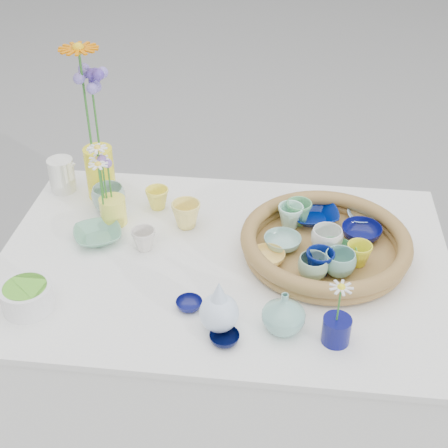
# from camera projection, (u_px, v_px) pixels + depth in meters

# --- Properties ---
(ground) EXTENTS (80.00, 80.00, 0.00)m
(ground) POSITION_uv_depth(u_px,v_px,m) (223.00, 431.00, 2.18)
(ground) COLOR gray
(display_table) EXTENTS (1.26, 0.86, 0.77)m
(display_table) POSITION_uv_depth(u_px,v_px,m) (223.00, 431.00, 2.18)
(display_table) COLOR white
(display_table) RESTS_ON ground
(wicker_tray) EXTENTS (0.47, 0.47, 0.08)m
(wicker_tray) POSITION_uv_depth(u_px,v_px,m) (325.00, 244.00, 1.73)
(wicker_tray) COLOR brown
(wicker_tray) RESTS_ON display_table
(tray_ceramic_0) EXTENTS (0.17, 0.17, 0.04)m
(tray_ceramic_0) POSITION_uv_depth(u_px,v_px,m) (314.00, 215.00, 1.86)
(tray_ceramic_0) COLOR #001364
(tray_ceramic_0) RESTS_ON wicker_tray
(tray_ceramic_1) EXTENTS (0.14, 0.14, 0.04)m
(tray_ceramic_1) POSITION_uv_depth(u_px,v_px,m) (361.00, 232.00, 1.78)
(tray_ceramic_1) COLOR #080D52
(tray_ceramic_1) RESTS_ON wicker_tray
(tray_ceramic_2) EXTENTS (0.08, 0.08, 0.06)m
(tray_ceramic_2) POSITION_uv_depth(u_px,v_px,m) (359.00, 254.00, 1.67)
(tray_ceramic_2) COLOR yellow
(tray_ceramic_2) RESTS_ON wicker_tray
(tray_ceramic_3) EXTENTS (0.12, 0.12, 0.04)m
(tray_ceramic_3) POSITION_uv_depth(u_px,v_px,m) (334.00, 255.00, 1.69)
(tray_ceramic_3) COLOR #50A265
(tray_ceramic_3) RESTS_ON wicker_tray
(tray_ceramic_4) EXTENTS (0.10, 0.10, 0.06)m
(tray_ceramic_4) POSITION_uv_depth(u_px,v_px,m) (313.00, 267.00, 1.63)
(tray_ceramic_4) COLOR #8CBA9A
(tray_ceramic_4) RESTS_ON wicker_tray
(tray_ceramic_5) EXTENTS (0.12, 0.12, 0.03)m
(tray_ceramic_5) POSITION_uv_depth(u_px,v_px,m) (282.00, 242.00, 1.75)
(tray_ceramic_5) COLOR #90BEB3
(tray_ceramic_5) RESTS_ON wicker_tray
(tray_ceramic_6) EXTENTS (0.08, 0.08, 0.07)m
(tray_ceramic_6) POSITION_uv_depth(u_px,v_px,m) (290.00, 216.00, 1.82)
(tray_ceramic_6) COLOR #BBFBE4
(tray_ceramic_6) RESTS_ON wicker_tray
(tray_ceramic_7) EXTENTS (0.11, 0.11, 0.07)m
(tray_ceramic_7) POSITION_uv_depth(u_px,v_px,m) (327.00, 240.00, 1.72)
(tray_ceramic_7) COLOR white
(tray_ceramic_7) RESTS_ON wicker_tray
(tray_ceramic_8) EXTENTS (0.11, 0.11, 0.02)m
(tray_ceramic_8) POSITION_uv_depth(u_px,v_px,m) (363.00, 217.00, 1.86)
(tray_ceramic_8) COLOR #95C8FF
(tray_ceramic_8) RESTS_ON wicker_tray
(tray_ceramic_9) EXTENTS (0.09, 0.09, 0.07)m
(tray_ceramic_9) POSITION_uv_depth(u_px,v_px,m) (320.00, 263.00, 1.64)
(tray_ceramic_9) COLOR #06145D
(tray_ceramic_9) RESTS_ON wicker_tray
(tray_ceramic_10) EXTENTS (0.11, 0.11, 0.03)m
(tray_ceramic_10) POSITION_uv_depth(u_px,v_px,m) (268.00, 257.00, 1.69)
(tray_ceramic_10) COLOR #FFD266
(tray_ceramic_10) RESTS_ON wicker_tray
(tray_ceramic_11) EXTENTS (0.10, 0.10, 0.07)m
(tray_ceramic_11) POSITION_uv_depth(u_px,v_px,m) (339.00, 264.00, 1.64)
(tray_ceramic_11) COLOR #75B5AA
(tray_ceramic_11) RESTS_ON wicker_tray
(tray_ceramic_12) EXTENTS (0.09, 0.09, 0.07)m
(tray_ceramic_12) POSITION_uv_depth(u_px,v_px,m) (299.00, 213.00, 1.83)
(tray_ceramic_12) COLOR #5AA96C
(tray_ceramic_12) RESTS_ON wicker_tray
(loose_ceramic_0) EXTENTS (0.09, 0.09, 0.07)m
(loose_ceramic_0) POSITION_uv_depth(u_px,v_px,m) (157.00, 198.00, 1.93)
(loose_ceramic_0) COLOR #FEEE4C
(loose_ceramic_0) RESTS_ON display_table
(loose_ceramic_1) EXTENTS (0.12, 0.12, 0.08)m
(loose_ceramic_1) POSITION_uv_depth(u_px,v_px,m) (186.00, 215.00, 1.85)
(loose_ceramic_1) COLOR #F8E06C
(loose_ceramic_1) RESTS_ON display_table
(loose_ceramic_2) EXTENTS (0.18, 0.18, 0.03)m
(loose_ceramic_2) POSITION_uv_depth(u_px,v_px,m) (98.00, 235.00, 1.80)
(loose_ceramic_2) COLOR #66A383
(loose_ceramic_2) RESTS_ON display_table
(loose_ceramic_3) EXTENTS (0.08, 0.08, 0.06)m
(loose_ceramic_3) POSITION_uv_depth(u_px,v_px,m) (144.00, 240.00, 1.76)
(loose_ceramic_3) COLOR silver
(loose_ceramic_3) RESTS_ON display_table
(loose_ceramic_4) EXTENTS (0.09, 0.09, 0.02)m
(loose_ceramic_4) POSITION_uv_depth(u_px,v_px,m) (189.00, 304.00, 1.57)
(loose_ceramic_4) COLOR #0D1156
(loose_ceramic_4) RESTS_ON display_table
(loose_ceramic_5) EXTENTS (0.13, 0.13, 0.08)m
(loose_ceramic_5) POSITION_uv_depth(u_px,v_px,m) (109.00, 199.00, 1.92)
(loose_ceramic_5) COLOR #92B7A9
(loose_ceramic_5) RESTS_ON display_table
(loose_ceramic_6) EXTENTS (0.09, 0.09, 0.02)m
(loose_ceramic_6) POSITION_uv_depth(u_px,v_px,m) (224.00, 338.00, 1.47)
(loose_ceramic_6) COLOR black
(loose_ceramic_6) RESTS_ON display_table
(fluted_bowl) EXTENTS (0.14, 0.14, 0.07)m
(fluted_bowl) POSITION_uv_depth(u_px,v_px,m) (27.00, 297.00, 1.56)
(fluted_bowl) COLOR white
(fluted_bowl) RESTS_ON display_table
(bud_vase_paleblue) EXTENTS (0.11, 0.11, 0.15)m
(bud_vase_paleblue) POSITION_uv_depth(u_px,v_px,m) (219.00, 305.00, 1.48)
(bud_vase_paleblue) COLOR #CDE3FF
(bud_vase_paleblue) RESTS_ON display_table
(bud_vase_seafoam) EXTENTS (0.13, 0.13, 0.11)m
(bud_vase_seafoam) POSITION_uv_depth(u_px,v_px,m) (284.00, 312.00, 1.48)
(bud_vase_seafoam) COLOR #79B4A6
(bud_vase_seafoam) RESTS_ON display_table
(bud_vase_cobalt) EXTENTS (0.09, 0.09, 0.07)m
(bud_vase_cobalt) POSITION_uv_depth(u_px,v_px,m) (336.00, 330.00, 1.46)
(bud_vase_cobalt) COLOR #0B0E58
(bud_vase_cobalt) RESTS_ON display_table
(single_daisy) EXTENTS (0.07, 0.07, 0.12)m
(single_daisy) POSITION_uv_depth(u_px,v_px,m) (339.00, 304.00, 1.41)
(single_daisy) COLOR silver
(single_daisy) RESTS_ON bud_vase_cobalt
(tall_vase_yellow) EXTENTS (0.10, 0.10, 0.17)m
(tall_vase_yellow) POSITION_uv_depth(u_px,v_px,m) (100.00, 172.00, 1.96)
(tall_vase_yellow) COLOR yellow
(tall_vase_yellow) RESTS_ON display_table
(gerbera) EXTENTS (0.17, 0.17, 0.34)m
(gerbera) POSITION_uv_depth(u_px,v_px,m) (86.00, 102.00, 1.81)
(gerbera) COLOR #DB6D00
(gerbera) RESTS_ON tall_vase_yellow
(hydrangea) EXTENTS (0.10, 0.10, 0.30)m
(hydrangea) POSITION_uv_depth(u_px,v_px,m) (96.00, 116.00, 1.86)
(hydrangea) COLOR #5038A7
(hydrangea) RESTS_ON tall_vase_yellow
(white_pitcher) EXTENTS (0.14, 0.12, 0.11)m
(white_pitcher) POSITION_uv_depth(u_px,v_px,m) (62.00, 175.00, 2.01)
(white_pitcher) COLOR white
(white_pitcher) RESTS_ON display_table
(daisy_cup) EXTENTS (0.09, 0.09, 0.08)m
(daisy_cup) POSITION_uv_depth(u_px,v_px,m) (113.00, 211.00, 1.86)
(daisy_cup) COLOR #F7F151
(daisy_cup) RESTS_ON display_table
(daisy_posy) EXTENTS (0.09, 0.09, 0.17)m
(daisy_posy) POSITION_uv_depth(u_px,v_px,m) (105.00, 175.00, 1.78)
(daisy_posy) COLOR white
(daisy_posy) RESTS_ON daisy_cup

